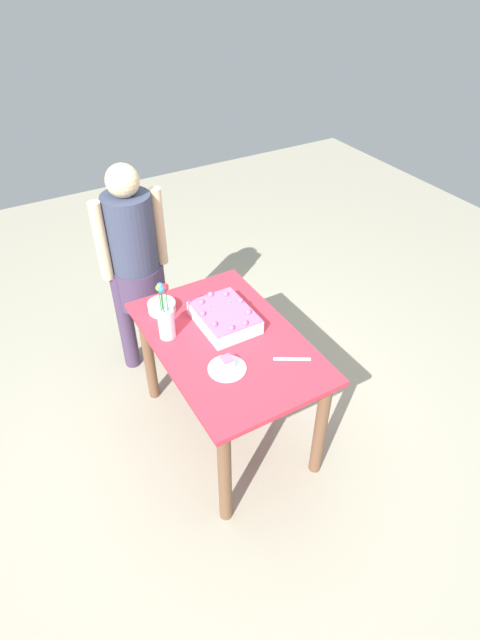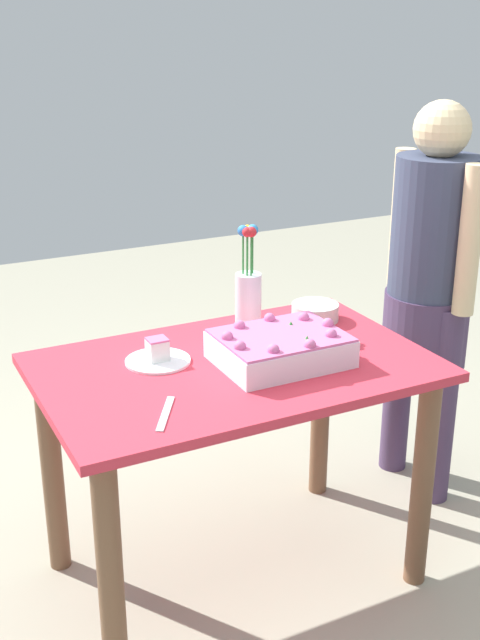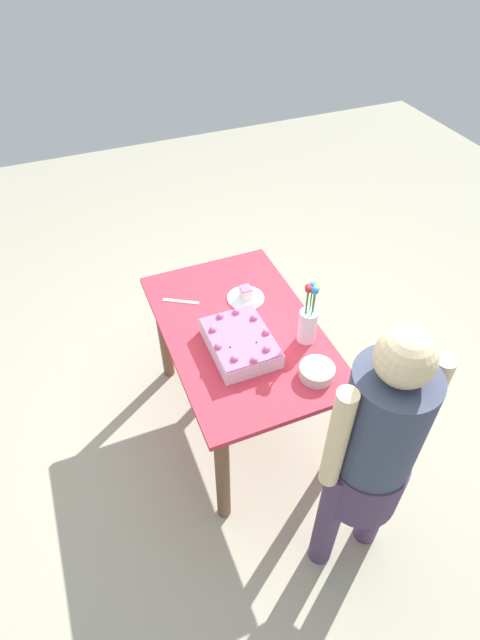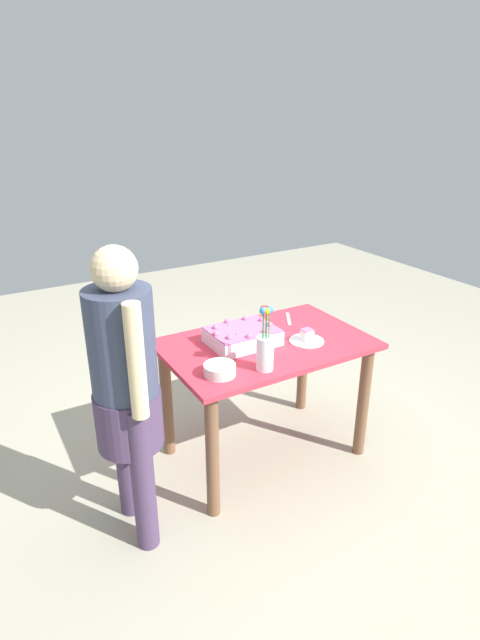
{
  "view_description": "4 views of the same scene",
  "coord_description": "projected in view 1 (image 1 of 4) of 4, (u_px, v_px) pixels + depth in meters",
  "views": [
    {
      "loc": [
        -1.82,
        0.97,
        2.57
      ],
      "look_at": [
        -0.01,
        -0.08,
        0.88
      ],
      "focal_mm": 28.0,
      "sensor_mm": 36.0,
      "label": 1
    },
    {
      "loc": [
        -0.99,
        -1.99,
        1.75
      ],
      "look_at": [
        0.03,
        0.03,
        0.89
      ],
      "focal_mm": 45.0,
      "sensor_mm": 36.0,
      "label": 2
    },
    {
      "loc": [
        1.65,
        -0.67,
        2.54
      ],
      "look_at": [
        0.02,
        -0.01,
        0.85
      ],
      "focal_mm": 28.0,
      "sensor_mm": 36.0,
      "label": 3
    },
    {
      "loc": [
        1.44,
        2.16,
        1.99
      ],
      "look_at": [
        0.14,
        -0.07,
        0.91
      ],
      "focal_mm": 28.0,
      "sensor_mm": 36.0,
      "label": 4
    }
  ],
  "objects": [
    {
      "name": "person_standing",
      "position": [
        135.0,
        260.0,
        3.21
      ],
      "size": [
        0.31,
        0.45,
        1.49
      ],
      "rotation": [
        0.0,
        0.0,
        3.14
      ],
      "color": "#483554",
      "rests_on": "ground_plane"
    },
    {
      "name": "flower_vase",
      "position": [
        166.0,
        319.0,
        2.68
      ],
      "size": [
        0.09,
        0.09,
        0.35
      ],
      "color": "silver",
      "rests_on": "dining_table"
    },
    {
      "name": "cake_knife",
      "position": [
        292.0,
        359.0,
        2.61
      ],
      "size": [
        0.12,
        0.18,
        0.0
      ],
      "primitive_type": "cube",
      "rotation": [
        0.0,
        0.0,
        1.03
      ],
      "color": "silver",
      "rests_on": "dining_table"
    },
    {
      "name": "dining_table",
      "position": [
        227.0,
        359.0,
        2.83
      ],
      "size": [
        1.18,
        0.75,
        0.77
      ],
      "color": "#CC3041",
      "rests_on": "ground_plane"
    },
    {
      "name": "fruit_bowl",
      "position": [
        162.0,
        307.0,
        2.92
      ],
      "size": [
        0.16,
        0.16,
        0.06
      ],
      "primitive_type": "cylinder",
      "color": "silver",
      "rests_on": "dining_table"
    },
    {
      "name": "serving_plate_with_slice",
      "position": [
        227.0,
        366.0,
        2.54
      ],
      "size": [
        0.2,
        0.2,
        0.08
      ],
      "color": "white",
      "rests_on": "dining_table"
    },
    {
      "name": "sheet_cake",
      "position": [
        224.0,
        317.0,
        2.82
      ],
      "size": [
        0.38,
        0.29,
        0.11
      ],
      "color": "white",
      "rests_on": "dining_table"
    },
    {
      "name": "ground_plane",
      "position": [
        229.0,
        429.0,
        3.22
      ],
      "size": [
        8.0,
        8.0,
        0.0
      ],
      "primitive_type": "plane",
      "color": "#A4A089"
    }
  ]
}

